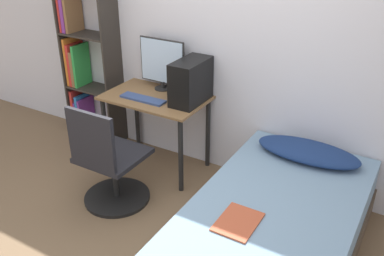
# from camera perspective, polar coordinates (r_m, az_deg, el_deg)

# --- Properties ---
(wall_back) EXTENTS (8.00, 0.05, 2.50)m
(wall_back) POSITION_cam_1_polar(r_m,az_deg,el_deg) (3.78, 3.86, 11.60)
(wall_back) COLOR silver
(wall_back) RESTS_ON ground_plane
(desk) EXTENTS (0.94, 0.59, 0.73)m
(desk) POSITION_cam_1_polar(r_m,az_deg,el_deg) (3.98, -4.86, 2.55)
(desk) COLOR brown
(desk) RESTS_ON ground_plane
(bookshelf) EXTENTS (0.59, 0.27, 1.73)m
(bookshelf) POSITION_cam_1_polar(r_m,az_deg,el_deg) (4.64, -14.27, 8.25)
(bookshelf) COLOR #2D2823
(bookshelf) RESTS_ON ground_plane
(office_chair) EXTENTS (0.57, 0.57, 0.92)m
(office_chair) POSITION_cam_1_polar(r_m,az_deg,el_deg) (3.62, -10.94, -5.23)
(office_chair) COLOR black
(office_chair) RESTS_ON ground_plane
(bed) EXTENTS (1.07, 1.86, 0.50)m
(bed) POSITION_cam_1_polar(r_m,az_deg,el_deg) (3.13, 10.87, -13.34)
(bed) COLOR #4C3D2D
(bed) RESTS_ON ground_plane
(pillow) EXTENTS (0.82, 0.36, 0.11)m
(pillow) POSITION_cam_1_polar(r_m,az_deg,el_deg) (3.50, 15.19, -3.04)
(pillow) COLOR navy
(pillow) RESTS_ON bed
(magazine) EXTENTS (0.24, 0.32, 0.01)m
(magazine) POSITION_cam_1_polar(r_m,az_deg,el_deg) (2.76, 6.15, -12.33)
(magazine) COLOR #B24C2D
(magazine) RESTS_ON bed
(monitor) EXTENTS (0.48, 0.16, 0.48)m
(monitor) POSITION_cam_1_polar(r_m,az_deg,el_deg) (4.02, -4.01, 8.64)
(monitor) COLOR black
(monitor) RESTS_ON desk
(keyboard) EXTENTS (0.44, 0.12, 0.02)m
(keyboard) POSITION_cam_1_polar(r_m,az_deg,el_deg) (3.87, -6.57, 3.88)
(keyboard) COLOR #33477A
(keyboard) RESTS_ON desk
(pc_tower) EXTENTS (0.22, 0.42, 0.38)m
(pc_tower) POSITION_cam_1_polar(r_m,az_deg,el_deg) (3.74, -0.14, 6.21)
(pc_tower) COLOR black
(pc_tower) RESTS_ON desk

